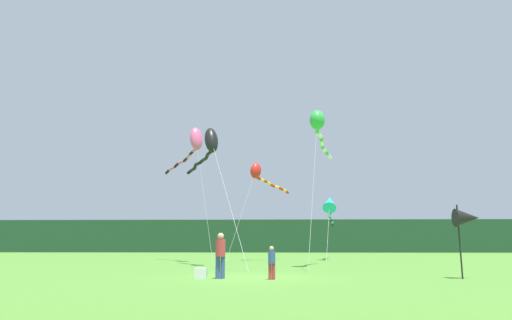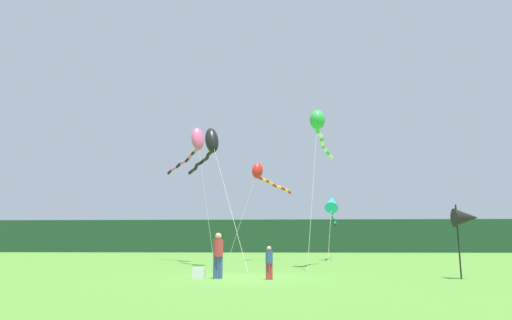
{
  "view_description": "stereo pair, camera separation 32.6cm",
  "coord_description": "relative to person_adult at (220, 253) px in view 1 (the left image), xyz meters",
  "views": [
    {
      "loc": [
        0.87,
        -17.78,
        1.34
      ],
      "look_at": [
        0.0,
        6.0,
        5.72
      ],
      "focal_mm": 31.49,
      "sensor_mm": 36.0,
      "label": 1
    },
    {
      "loc": [
        1.2,
        -17.76,
        1.34
      ],
      "look_at": [
        0.0,
        6.0,
        5.72
      ],
      "focal_mm": 31.49,
      "sensor_mm": 36.0,
      "label": 2
    }
  ],
  "objects": [
    {
      "name": "ground_plane",
      "position": [
        1.11,
        0.54,
        -0.95
      ],
      "size": [
        120.0,
        120.0,
        0.0
      ],
      "primitive_type": "plane",
      "color": "#4C842D"
    },
    {
      "name": "distant_treeline",
      "position": [
        1.11,
        45.54,
        1.26
      ],
      "size": [
        108.0,
        2.57,
        4.41
      ],
      "primitive_type": "cube",
      "color": "#1E4228",
      "rests_on": "ground"
    },
    {
      "name": "kite_cyan",
      "position": [
        6.47,
        18.09,
        3.31
      ],
      "size": [
        1.85,
        9.67,
        5.22
      ],
      "color": "#B2B2B2",
      "rests_on": "ground"
    },
    {
      "name": "kite_rainbow",
      "position": [
        -3.61,
        13.77,
        7.37
      ],
      "size": [
        4.82,
        6.52,
        9.43
      ],
      "color": "#B2B2B2",
      "rests_on": "ground"
    },
    {
      "name": "kite_green",
      "position": [
        4.57,
        7.19,
        6.9
      ],
      "size": [
        2.22,
        7.05,
        8.67
      ],
      "color": "#B2B2B2",
      "rests_on": "ground"
    },
    {
      "name": "kite_red",
      "position": [
        0.94,
        16.51,
        5.58
      ],
      "size": [
        4.58,
        5.83,
        7.41
      ],
      "color": "#B2B2B2",
      "rests_on": "ground"
    },
    {
      "name": "person_child",
      "position": [
        1.94,
        -0.35,
        -0.28
      ],
      "size": [
        0.26,
        0.26,
        1.2
      ],
      "color": "#B23338",
      "rests_on": "ground"
    },
    {
      "name": "person_adult",
      "position": [
        0.0,
        0.0,
        0.0
      ],
      "size": [
        0.37,
        0.37,
        1.69
      ],
      "color": "#334C8C",
      "rests_on": "ground"
    },
    {
      "name": "cooler_box",
      "position": [
        -0.74,
        0.07,
        -0.75
      ],
      "size": [
        0.44,
        0.39,
        0.39
      ],
      "primitive_type": "cube",
      "color": "silver",
      "rests_on": "ground"
    },
    {
      "name": "kite_black",
      "position": [
        -1.71,
        8.55,
        6.15
      ],
      "size": [
        4.51,
        8.09,
        8.18
      ],
      "color": "#B2B2B2",
      "rests_on": "ground"
    },
    {
      "name": "banner_flag_pole",
      "position": [
        9.37,
        0.2,
        1.29
      ],
      "size": [
        0.9,
        0.7,
        2.75
      ],
      "color": "black",
      "rests_on": "ground"
    }
  ]
}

